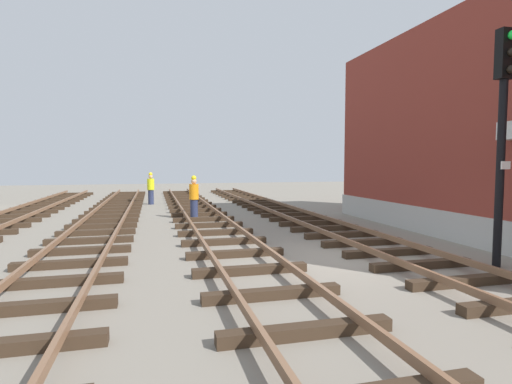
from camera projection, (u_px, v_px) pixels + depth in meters
ground_plane at (342, 259)px, 10.11m from camera, size 80.00×80.00×0.00m
track_near_building at (388, 251)px, 10.42m from camera, size 2.50×49.09×0.32m
track_centre at (242, 259)px, 9.47m from camera, size 2.50×49.09×0.32m
track_far at (64, 270)px, 8.52m from camera, size 2.50×49.09×0.32m
signal_mast at (503, 120)px, 9.06m from camera, size 0.36×0.40×5.35m
track_worker_foreground at (194, 197)px, 17.26m from camera, size 0.40×0.40×1.87m
track_worker_distant at (151, 188)px, 23.53m from camera, size 0.40×0.40×1.87m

